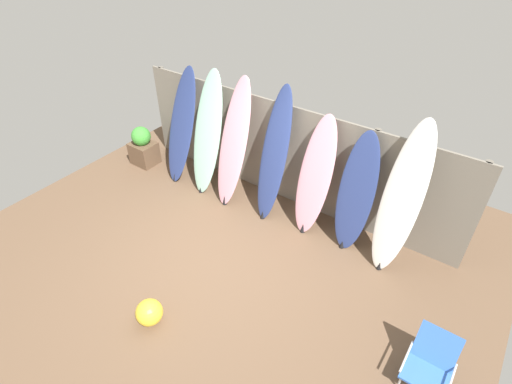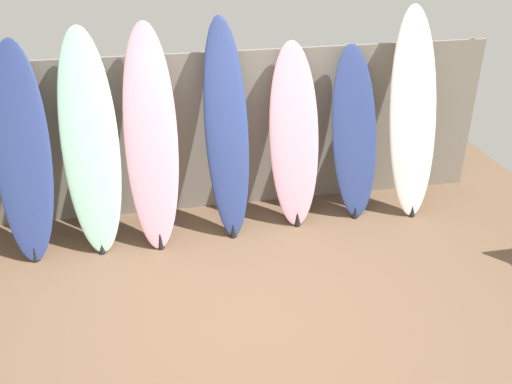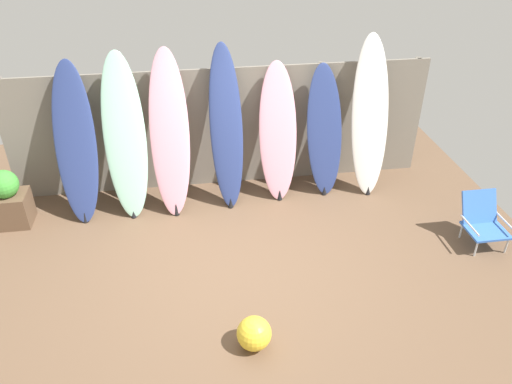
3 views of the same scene
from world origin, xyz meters
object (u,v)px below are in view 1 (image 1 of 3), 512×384
at_px(beach_chair, 431,361).
at_px(planter_box, 143,147).
at_px(surfboard_navy_0, 182,127).
at_px(surfboard_navy_5, 356,194).
at_px(surfboard_pink_2, 234,145).
at_px(surfboard_navy_3, 274,156).
at_px(surfboard_pink_4, 315,177).
at_px(beach_ball, 149,312).
at_px(surfboard_white_6, 402,200).
at_px(surfboard_seafoam_1, 207,134).

height_order(beach_chair, planter_box, planter_box).
relative_size(beach_chair, planter_box, 0.79).
height_order(surfboard_navy_0, surfboard_navy_5, surfboard_navy_0).
relative_size(surfboard_navy_0, surfboard_pink_2, 0.94).
height_order(surfboard_navy_3, surfboard_pink_4, surfboard_navy_3).
bearing_deg(surfboard_pink_2, surfboard_navy_5, 3.19).
bearing_deg(planter_box, beach_ball, -41.48).
bearing_deg(surfboard_navy_3, surfboard_navy_5, 2.26).
relative_size(surfboard_navy_5, surfboard_white_6, 0.83).
bearing_deg(planter_box, surfboard_navy_3, 4.70).
bearing_deg(beach_ball, planter_box, 138.52).
height_order(surfboard_navy_3, surfboard_navy_5, surfboard_navy_3).
bearing_deg(surfboard_pink_2, planter_box, -175.38).
distance_m(surfboard_navy_3, beach_chair, 3.54).
distance_m(surfboard_seafoam_1, surfboard_pink_2, 0.59).
bearing_deg(surfboard_pink_4, beach_ball, -104.90).
relative_size(surfboard_seafoam_1, surfboard_pink_4, 1.13).
distance_m(surfboard_pink_4, surfboard_navy_5, 0.68).
xyz_separation_m(surfboard_seafoam_1, surfboard_navy_3, (1.36, 0.05, 0.01)).
xyz_separation_m(surfboard_pink_4, planter_box, (-3.68, -0.29, -0.58)).
bearing_deg(surfboard_pink_4, surfboard_navy_5, 0.95).
bearing_deg(beach_ball, surfboard_navy_0, 125.17).
relative_size(surfboard_navy_3, planter_box, 2.74).
relative_size(surfboard_seafoam_1, surfboard_white_6, 0.97).
xyz_separation_m(surfboard_navy_3, surfboard_pink_4, (0.73, 0.04, -0.14)).
distance_m(surfboard_navy_0, surfboard_seafoam_1, 0.65).
bearing_deg(surfboard_white_6, surfboard_seafoam_1, -178.63).
bearing_deg(surfboard_seafoam_1, planter_box, -173.14).
height_order(surfboard_white_6, planter_box, surfboard_white_6).
distance_m(surfboard_pink_2, surfboard_white_6, 2.82).
xyz_separation_m(beach_chair, planter_box, (-6.05, 1.29, 0.05)).
bearing_deg(surfboard_pink_4, planter_box, -175.54).
xyz_separation_m(surfboard_pink_2, surfboard_navy_3, (0.77, 0.07, 0.01)).
distance_m(surfboard_pink_4, beach_chair, 2.91).
bearing_deg(planter_box, beach_chair, -12.09).
distance_m(surfboard_navy_5, beach_chair, 2.39).
bearing_deg(beach_chair, surfboard_navy_0, -173.90).
bearing_deg(beach_chair, surfboard_pink_4, 168.79).
relative_size(surfboard_pink_4, beach_chair, 3.03).
bearing_deg(surfboard_pink_2, surfboard_pink_4, 4.22).
xyz_separation_m(surfboard_pink_2, surfboard_pink_4, (1.50, 0.11, -0.13)).
relative_size(surfboard_seafoam_1, surfboard_navy_3, 0.98).
bearing_deg(surfboard_seafoam_1, surfboard_pink_2, -1.52).
relative_size(surfboard_pink_2, surfboard_pink_4, 1.14).
relative_size(surfboard_seafoam_1, beach_chair, 3.42).
distance_m(surfboard_navy_5, beach_ball, 3.31).
relative_size(surfboard_seafoam_1, planter_box, 2.70).
distance_m(surfboard_navy_3, surfboard_pink_4, 0.74).
bearing_deg(surfboard_pink_2, beach_chair, -20.86).
bearing_deg(planter_box, surfboard_navy_5, 3.91).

